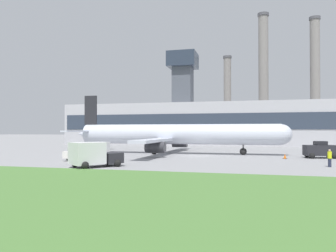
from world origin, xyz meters
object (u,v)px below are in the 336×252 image
Objects in this scene: airplane at (174,135)px; baggage_truck at (91,151)px; pushback_tug at (320,150)px; fuel_truck at (93,155)px; ground_crew_person at (330,158)px.

airplane is 13.79m from baggage_truck.
pushback_tug is 0.79× the size of fuel_truck.
baggage_truck is 8.90m from fuel_truck.
baggage_truck is 1.27× the size of fuel_truck.
pushback_tug is at bearing 17.54° from baggage_truck.
airplane is 6.33× the size of fuel_truck.
ground_crew_person is at bearing -36.39° from airplane.
pushback_tug is 28.27m from baggage_truck.
ground_crew_person is (25.80, -2.06, -0.15)m from baggage_truck.
airplane reaches higher than fuel_truck.
baggage_truck is at bearing 119.16° from fuel_truck.
ground_crew_person is (18.27, -13.46, -1.95)m from airplane.
airplane is 19.36× the size of ground_crew_person.
pushback_tug reaches higher than baggage_truck.
pushback_tug is 0.62× the size of baggage_truck.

